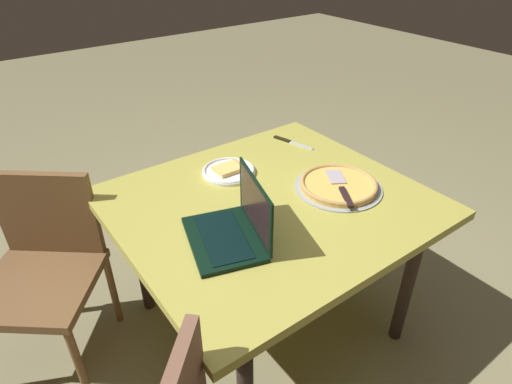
{
  "coord_description": "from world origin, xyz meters",
  "views": [
    {
      "loc": [
        0.94,
        1.18,
        1.74
      ],
      "look_at": [
        0.08,
        0.0,
        0.81
      ],
      "focal_mm": 30.14,
      "sensor_mm": 36.0,
      "label": 1
    }
  ],
  "objects_px": {
    "pizza_plate": "(229,171)",
    "pizza_tray": "(339,185)",
    "laptop": "(233,228)",
    "table_knife": "(289,142)",
    "dining_table": "(270,214)",
    "chair_near": "(43,262)"
  },
  "relations": [
    {
      "from": "dining_table",
      "to": "table_knife",
      "type": "height_order",
      "value": "table_knife"
    },
    {
      "from": "dining_table",
      "to": "pizza_plate",
      "type": "bearing_deg",
      "value": -86.8
    },
    {
      "from": "laptop",
      "to": "pizza_tray",
      "type": "bearing_deg",
      "value": -177.86
    },
    {
      "from": "dining_table",
      "to": "chair_near",
      "type": "distance_m",
      "value": 0.99
    },
    {
      "from": "pizza_plate",
      "to": "table_knife",
      "type": "distance_m",
      "value": 0.44
    },
    {
      "from": "table_knife",
      "to": "chair_near",
      "type": "relative_size",
      "value": 0.27
    },
    {
      "from": "dining_table",
      "to": "chair_near",
      "type": "xyz_separation_m",
      "value": [
        0.85,
        -0.48,
        -0.17
      ]
    },
    {
      "from": "pizza_plate",
      "to": "laptop",
      "type": "bearing_deg",
      "value": 58.91
    },
    {
      "from": "laptop",
      "to": "table_knife",
      "type": "relative_size",
      "value": 1.68
    },
    {
      "from": "laptop",
      "to": "table_knife",
      "type": "bearing_deg",
      "value": -143.85
    },
    {
      "from": "dining_table",
      "to": "pizza_plate",
      "type": "relative_size",
      "value": 5.04
    },
    {
      "from": "dining_table",
      "to": "table_knife",
      "type": "distance_m",
      "value": 0.57
    },
    {
      "from": "laptop",
      "to": "table_knife",
      "type": "height_order",
      "value": "laptop"
    },
    {
      "from": "chair_near",
      "to": "pizza_plate",
      "type": "bearing_deg",
      "value": 167.3
    },
    {
      "from": "pizza_plate",
      "to": "pizza_tray",
      "type": "distance_m",
      "value": 0.5
    },
    {
      "from": "laptop",
      "to": "pizza_plate",
      "type": "height_order",
      "value": "laptop"
    },
    {
      "from": "pizza_plate",
      "to": "chair_near",
      "type": "relative_size",
      "value": 0.29
    },
    {
      "from": "pizza_tray",
      "to": "dining_table",
      "type": "bearing_deg",
      "value": -19.23
    },
    {
      "from": "laptop",
      "to": "pizza_plate",
      "type": "bearing_deg",
      "value": -121.09
    },
    {
      "from": "laptop",
      "to": "chair_near",
      "type": "distance_m",
      "value": 0.89
    },
    {
      "from": "dining_table",
      "to": "chair_near",
      "type": "relative_size",
      "value": 1.45
    },
    {
      "from": "dining_table",
      "to": "pizza_plate",
      "type": "xyz_separation_m",
      "value": [
        0.02,
        -0.29,
        0.09
      ]
    }
  ]
}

